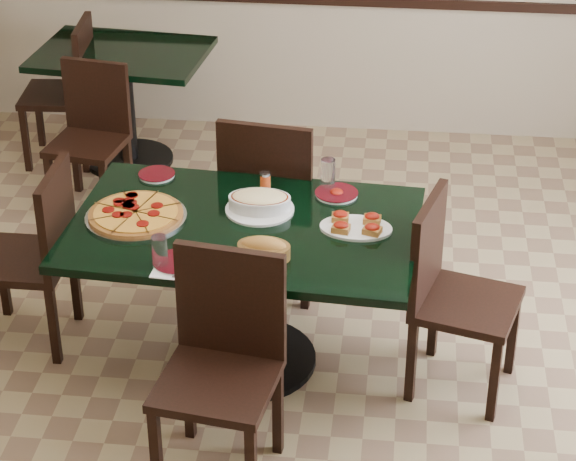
# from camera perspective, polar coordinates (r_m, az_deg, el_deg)

# --- Properties ---
(floor) EXTENTS (5.50, 5.50, 0.00)m
(floor) POSITION_cam_1_polar(r_m,az_deg,el_deg) (5.35, -0.42, -7.05)
(floor) COLOR #8D7951
(floor) RESTS_ON ground
(room_shell) EXTENTS (5.50, 5.50, 5.50)m
(room_shell) POSITION_cam_1_polar(r_m,az_deg,el_deg) (6.33, 10.83, 10.53)
(room_shell) COLOR silver
(room_shell) RESTS_ON floor
(main_table) EXTENTS (1.60, 1.09, 0.75)m
(main_table) POSITION_cam_1_polar(r_m,az_deg,el_deg) (5.09, -2.22, -1.49)
(main_table) COLOR black
(main_table) RESTS_ON floor
(back_table) EXTENTS (1.09, 0.84, 0.75)m
(back_table) POSITION_cam_1_polar(r_m,az_deg,el_deg) (7.09, -8.33, 7.31)
(back_table) COLOR black
(back_table) RESTS_ON floor
(chair_far) EXTENTS (0.53, 0.53, 1.01)m
(chair_far) POSITION_cam_1_polar(r_m,az_deg,el_deg) (5.62, -0.85, 1.81)
(chair_far) COLOR black
(chair_far) RESTS_ON floor
(chair_near) EXTENTS (0.52, 0.52, 0.97)m
(chair_near) POSITION_cam_1_polar(r_m,az_deg,el_deg) (4.53, -3.31, -6.28)
(chair_near) COLOR black
(chair_near) RESTS_ON floor
(chair_right) EXTENTS (0.54, 0.54, 0.93)m
(chair_right) POSITION_cam_1_polar(r_m,az_deg,el_deg) (5.03, 8.19, -2.81)
(chair_right) COLOR black
(chair_right) RESTS_ON floor
(chair_left) EXTENTS (0.43, 0.43, 0.92)m
(chair_left) POSITION_cam_1_polar(r_m,az_deg,el_deg) (5.40, -12.60, -0.87)
(chair_left) COLOR black
(chair_left) RESTS_ON floor
(back_chair_near) EXTENTS (0.46, 0.46, 0.86)m
(back_chair_near) POSITION_cam_1_polar(r_m,az_deg,el_deg) (6.64, -9.94, 5.12)
(back_chair_near) COLOR black
(back_chair_near) RESTS_ON floor
(back_chair_left) EXTENTS (0.46, 0.46, 0.92)m
(back_chair_left) POSITION_cam_1_polar(r_m,az_deg,el_deg) (7.19, -11.02, 7.30)
(back_chair_left) COLOR black
(back_chair_left) RESTS_ON floor
(pepperoni_pizza) EXTENTS (0.46, 0.46, 0.04)m
(pepperoni_pizza) POSITION_cam_1_polar(r_m,az_deg,el_deg) (5.09, -7.73, 0.82)
(pepperoni_pizza) COLOR silver
(pepperoni_pizza) RESTS_ON main_table
(lasagna_casserole) EXTENTS (0.32, 0.32, 0.09)m
(lasagna_casserole) POSITION_cam_1_polar(r_m,az_deg,el_deg) (5.09, -1.45, 1.47)
(lasagna_casserole) COLOR silver
(lasagna_casserole) RESTS_ON main_table
(bread_basket) EXTENTS (0.24, 0.18, 0.10)m
(bread_basket) POSITION_cam_1_polar(r_m,az_deg,el_deg) (4.73, -1.24, -0.94)
(bread_basket) COLOR brown
(bread_basket) RESTS_ON main_table
(bruschetta_platter) EXTENTS (0.34, 0.24, 0.05)m
(bruschetta_platter) POSITION_cam_1_polar(r_m,az_deg,el_deg) (4.95, 3.47, 0.29)
(bruschetta_platter) COLOR silver
(bruschetta_platter) RESTS_ON main_table
(side_plate_near) EXTENTS (0.20, 0.20, 0.02)m
(side_plate_near) POSITION_cam_1_polar(r_m,az_deg,el_deg) (4.73, -5.64, -1.62)
(side_plate_near) COLOR silver
(side_plate_near) RESTS_ON main_table
(side_plate_far_r) EXTENTS (0.20, 0.20, 0.03)m
(side_plate_far_r) POSITION_cam_1_polar(r_m,az_deg,el_deg) (5.24, 2.48, 1.90)
(side_plate_far_r) COLOR silver
(side_plate_far_r) RESTS_ON main_table
(side_plate_far_l) EXTENTS (0.18, 0.18, 0.02)m
(side_plate_far_l) POSITION_cam_1_polar(r_m,az_deg,el_deg) (5.44, -6.69, 2.84)
(side_plate_far_l) COLOR silver
(side_plate_far_l) RESTS_ON main_table
(napkin_setting) EXTENTS (0.18, 0.18, 0.01)m
(napkin_setting) POSITION_cam_1_polar(r_m,az_deg,el_deg) (4.69, -5.81, -1.95)
(napkin_setting) COLOR white
(napkin_setting) RESTS_ON main_table
(water_glass_a) EXTENTS (0.07, 0.07, 0.15)m
(water_glass_a) POSITION_cam_1_polar(r_m,az_deg,el_deg) (5.27, 2.04, 2.90)
(water_glass_a) COLOR white
(water_glass_a) RESTS_ON main_table
(water_glass_b) EXTENTS (0.07, 0.07, 0.14)m
(water_glass_b) POSITION_cam_1_polar(r_m,az_deg,el_deg) (4.68, -6.53, -1.09)
(water_glass_b) COLOR white
(water_glass_b) RESTS_ON main_table
(pepper_shaker) EXTENTS (0.05, 0.05, 0.09)m
(pepper_shaker) POSITION_cam_1_polar(r_m,az_deg,el_deg) (5.27, -1.16, 2.54)
(pepper_shaker) COLOR #D65516
(pepper_shaker) RESTS_ON main_table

